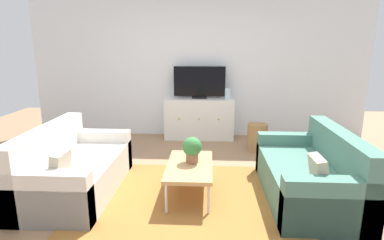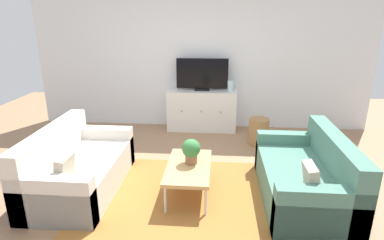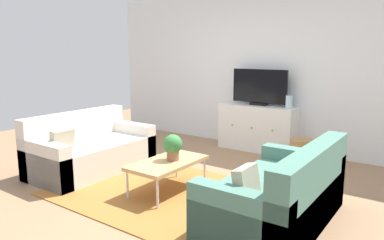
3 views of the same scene
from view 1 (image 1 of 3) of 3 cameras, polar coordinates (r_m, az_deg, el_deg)
name	(u,v)px [view 1 (image 1 of 3)]	position (r m, az deg, el deg)	size (l,w,h in m)	color
ground_plane	(190,191)	(3.92, -0.34, -12.86)	(10.00, 10.00, 0.00)	#997251
wall_back	(198,66)	(6.07, 1.15, 9.81)	(6.40, 0.12, 2.70)	white
area_rug	(189,196)	(3.78, -0.49, -13.78)	(2.50, 1.90, 0.01)	#9E662D
couch_left_side	(71,171)	(4.06, -21.38, -8.68)	(0.90, 1.66, 0.81)	silver
couch_right_side	(314,176)	(3.90, 21.43, -9.59)	(0.90, 1.66, 0.81)	#4C7A6B
coffee_table	(190,167)	(3.70, -0.37, -8.59)	(0.53, 0.98, 0.38)	tan
potted_plant	(192,149)	(3.69, 0.01, -5.27)	(0.23, 0.23, 0.31)	#936042
tv_console	(199,118)	(5.94, 1.34, 0.30)	(1.30, 0.47, 0.77)	white
flat_screen_tv	(199,82)	(5.84, 1.38, 6.90)	(0.96, 0.16, 0.60)	black
glass_vase	(228,93)	(5.85, 6.56, 4.88)	(0.11, 0.11, 0.20)	silver
wicker_basket	(257,137)	(5.38, 11.89, -3.11)	(0.34, 0.34, 0.46)	#9E7547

